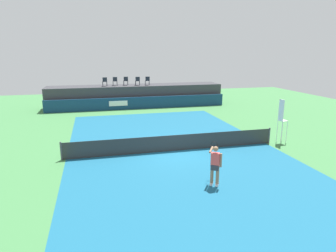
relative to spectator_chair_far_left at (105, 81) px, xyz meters
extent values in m
plane|color=#3D7A42|center=(3.17, -12.06, -2.69)|extent=(48.00, 48.00, 0.00)
cube|color=#16597A|center=(3.17, -15.06, -2.69)|extent=(12.00, 22.00, 0.00)
cube|color=navy|center=(3.17, -1.56, -2.09)|extent=(18.00, 0.20, 1.20)
cube|color=white|center=(1.14, -1.67, -2.03)|extent=(1.80, 0.02, 0.50)
cube|color=#38383D|center=(3.17, 0.24, -1.59)|extent=(18.00, 2.80, 2.20)
cylinder|color=#1E232D|center=(0.19, 0.29, -0.27)|extent=(0.04, 0.04, 0.44)
cylinder|color=#1E232D|center=(-0.22, 0.27, -0.27)|extent=(0.04, 0.04, 0.44)
cylinder|color=#1E232D|center=(0.21, -0.12, -0.27)|extent=(0.04, 0.04, 0.44)
cylinder|color=#1E232D|center=(-0.19, -0.14, -0.27)|extent=(0.04, 0.04, 0.44)
cube|color=#1E232D|center=(0.00, 0.08, -0.04)|extent=(0.46, 0.46, 0.03)
cube|color=#1E232D|center=(0.01, -0.13, 0.19)|extent=(0.44, 0.05, 0.42)
cylinder|color=#1E232D|center=(1.24, 0.50, -0.27)|extent=(0.04, 0.04, 0.44)
cylinder|color=#1E232D|center=(0.84, 0.50, -0.27)|extent=(0.04, 0.04, 0.44)
cylinder|color=#1E232D|center=(1.24, 0.09, -0.27)|extent=(0.04, 0.04, 0.44)
cylinder|color=#1E232D|center=(0.84, 0.09, -0.27)|extent=(0.04, 0.04, 0.44)
cube|color=#1E232D|center=(1.04, 0.29, -0.04)|extent=(0.44, 0.44, 0.03)
cube|color=#1E232D|center=(1.04, 0.09, 0.19)|extent=(0.44, 0.03, 0.42)
cylinder|color=#1E232D|center=(2.34, 0.58, -0.27)|extent=(0.04, 0.04, 0.44)
cylinder|color=#1E232D|center=(1.94, 0.57, -0.27)|extent=(0.04, 0.04, 0.44)
cylinder|color=#1E232D|center=(2.35, 0.17, -0.27)|extent=(0.04, 0.04, 0.44)
cylinder|color=#1E232D|center=(1.95, 0.16, -0.27)|extent=(0.04, 0.04, 0.44)
cube|color=#1E232D|center=(2.15, 0.37, -0.04)|extent=(0.45, 0.45, 0.03)
cube|color=#1E232D|center=(2.15, 0.16, 0.19)|extent=(0.44, 0.04, 0.42)
cylinder|color=#1E232D|center=(3.54, 0.17, -0.27)|extent=(0.04, 0.04, 0.44)
cylinder|color=#1E232D|center=(3.13, 0.19, -0.27)|extent=(0.04, 0.04, 0.44)
cylinder|color=#1E232D|center=(3.52, -0.24, -0.27)|extent=(0.04, 0.04, 0.44)
cylinder|color=#1E232D|center=(3.11, -0.21, -0.27)|extent=(0.04, 0.04, 0.44)
cube|color=#1E232D|center=(3.33, -0.02, -0.04)|extent=(0.46, 0.46, 0.03)
cube|color=#1E232D|center=(3.32, -0.23, 0.19)|extent=(0.44, 0.05, 0.42)
cylinder|color=#1E232D|center=(4.56, 0.19, -0.27)|extent=(0.04, 0.04, 0.44)
cylinder|color=#1E232D|center=(4.16, 0.19, -0.27)|extent=(0.04, 0.04, 0.44)
cylinder|color=#1E232D|center=(4.56, -0.22, -0.27)|extent=(0.04, 0.04, 0.44)
cylinder|color=#1E232D|center=(4.15, -0.21, -0.27)|extent=(0.04, 0.04, 0.44)
cube|color=#1E232D|center=(4.36, -0.01, -0.04)|extent=(0.45, 0.45, 0.03)
cube|color=#1E232D|center=(4.35, -0.22, 0.19)|extent=(0.44, 0.03, 0.42)
cylinder|color=white|center=(10.49, -15.24, -1.99)|extent=(0.04, 0.04, 1.40)
cylinder|color=white|center=(10.44, -14.83, -1.99)|extent=(0.04, 0.04, 1.40)
cylinder|color=white|center=(10.08, -15.28, -1.99)|extent=(0.04, 0.04, 1.40)
cylinder|color=white|center=(10.04, -14.88, -1.99)|extent=(0.04, 0.04, 1.40)
cube|color=white|center=(10.26, -15.06, -1.28)|extent=(0.49, 0.49, 0.03)
cube|color=white|center=(10.05, -15.08, -0.60)|extent=(0.08, 0.44, 1.33)
cube|color=#2D2D2D|center=(3.17, -15.06, -2.22)|extent=(12.40, 0.02, 0.95)
cylinder|color=#4C4C51|center=(-3.03, -15.06, -2.19)|extent=(0.10, 0.10, 1.00)
cylinder|color=#4C4C51|center=(9.37, -15.06, -2.19)|extent=(0.10, 0.10, 1.00)
cube|color=white|center=(3.77, -20.01, -2.64)|extent=(0.24, 0.28, 0.10)
cylinder|color=#997051|center=(3.77, -20.01, -2.18)|extent=(0.14, 0.14, 0.82)
cube|color=white|center=(3.57, -19.88, -2.64)|extent=(0.24, 0.28, 0.10)
cylinder|color=#997051|center=(3.57, -19.88, -2.18)|extent=(0.14, 0.14, 0.82)
cube|color=#333338|center=(3.67, -19.94, -1.85)|extent=(0.40, 0.37, 0.24)
cube|color=#E54C47|center=(3.67, -19.94, -1.49)|extent=(0.41, 0.36, 0.56)
sphere|color=#997051|center=(3.67, -19.94, -1.03)|extent=(0.22, 0.22, 0.22)
cylinder|color=#997051|center=(3.87, -20.07, -1.51)|extent=(0.09, 0.09, 0.60)
cylinder|color=#997051|center=(3.61, -19.58, -1.19)|extent=(0.41, 0.56, 0.14)
cylinder|color=black|center=(3.85, -19.23, -1.16)|extent=(0.27, 0.19, 0.03)
torus|color=black|center=(4.00, -18.99, -1.16)|extent=(0.27, 0.19, 0.30)
camera|label=1|loc=(-1.18, -31.07, 2.95)|focal=32.06mm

